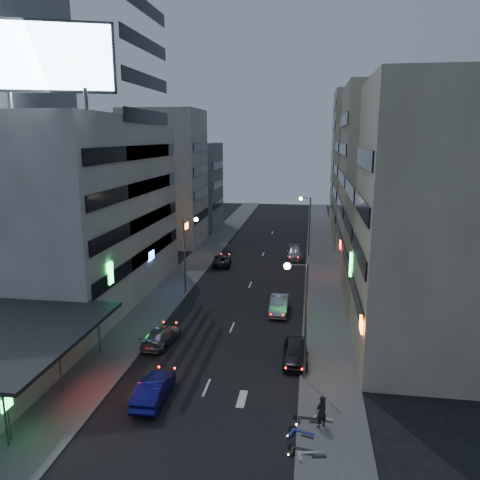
% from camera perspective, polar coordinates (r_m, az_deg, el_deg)
% --- Properties ---
extents(ground, '(180.00, 180.00, 0.00)m').
position_cam_1_polar(ground, '(28.88, -5.99, -21.39)').
color(ground, black).
rests_on(ground, ground).
extents(sidewalk_left, '(4.00, 120.00, 0.12)m').
position_cam_1_polar(sidewalk_left, '(57.32, -6.20, -3.80)').
color(sidewalk_left, '#4C4C4F').
rests_on(sidewalk_left, ground).
extents(sidewalk_right, '(4.00, 120.00, 0.12)m').
position_cam_1_polar(sidewalk_right, '(55.51, 10.03, -4.46)').
color(sidewalk_right, '#4C4C4F').
rests_on(sidewalk_right, ground).
extents(white_building, '(14.00, 24.00, 18.00)m').
position_cam_1_polar(white_building, '(49.57, -19.58, 3.57)').
color(white_building, silver).
rests_on(white_building, ground).
extents(grey_tower, '(10.00, 14.00, 34.00)m').
position_cam_1_polar(grey_tower, '(56.37, -27.00, 12.12)').
color(grey_tower, gray).
rests_on(grey_tower, ground).
extents(shophouse_near, '(10.00, 11.00, 20.00)m').
position_cam_1_polar(shophouse_near, '(35.25, 22.73, 1.60)').
color(shophouse_near, '#BAAE92').
rests_on(shophouse_near, ground).
extents(shophouse_mid, '(11.00, 12.00, 16.00)m').
position_cam_1_polar(shophouse_mid, '(46.75, 19.83, 1.81)').
color(shophouse_mid, tan).
rests_on(shophouse_mid, ground).
extents(shophouse_far, '(10.00, 14.00, 22.00)m').
position_cam_1_polar(shophouse_far, '(58.99, 17.21, 7.01)').
color(shophouse_far, '#BAAE92').
rests_on(shophouse_far, ground).
extents(far_left_a, '(11.00, 10.00, 20.00)m').
position_cam_1_polar(far_left_a, '(71.82, -9.14, 7.49)').
color(far_left_a, silver).
rests_on(far_left_a, ground).
extents(far_left_b, '(12.00, 10.00, 15.00)m').
position_cam_1_polar(far_left_b, '(84.60, -6.73, 6.59)').
color(far_left_b, gray).
rests_on(far_left_b, ground).
extents(far_right_a, '(11.00, 12.00, 18.00)m').
position_cam_1_polar(far_right_a, '(74.04, 15.85, 6.54)').
color(far_right_a, tan).
rests_on(far_right_a, ground).
extents(far_right_b, '(12.00, 12.00, 24.00)m').
position_cam_1_polar(far_right_b, '(87.76, 15.20, 9.41)').
color(far_right_b, '#BAAE92').
rests_on(far_right_b, ground).
extents(billboard, '(9.52, 3.75, 6.20)m').
position_cam_1_polar(billboard, '(38.76, -22.82, 19.87)').
color(billboard, '#595B60').
rests_on(billboard, white_building).
extents(street_lamp_right_near, '(1.60, 0.44, 8.02)m').
position_cam_1_polar(street_lamp_right_near, '(31.04, 7.36, -7.78)').
color(street_lamp_right_near, '#595B60').
rests_on(street_lamp_right_near, sidewalk_right).
extents(street_lamp_left, '(1.60, 0.44, 8.02)m').
position_cam_1_polar(street_lamp_left, '(47.98, -6.35, -0.47)').
color(street_lamp_left, '#595B60').
rests_on(street_lamp_left, sidewalk_left).
extents(street_lamp_right_far, '(1.60, 0.44, 8.02)m').
position_cam_1_polar(street_lamp_right_far, '(64.04, 8.16, 2.74)').
color(street_lamp_right_far, '#595B60').
rests_on(street_lamp_right_far, sidewalk_right).
extents(parked_car_right_near, '(1.94, 4.51, 1.52)m').
position_cam_1_polar(parked_car_right_near, '(35.15, 6.75, -13.42)').
color(parked_car_right_near, '#25252A').
rests_on(parked_car_right_near, ground).
extents(parked_car_right_mid, '(1.62, 4.63, 1.52)m').
position_cam_1_polar(parked_car_right_mid, '(44.06, 4.77, -7.88)').
color(parked_car_right_mid, '#A1A4A9').
rests_on(parked_car_right_mid, ground).
extents(parked_car_left, '(2.67, 4.91, 1.31)m').
position_cam_1_polar(parked_car_left, '(59.86, -2.22, -2.44)').
color(parked_car_left, '#2B2C31').
rests_on(parked_car_left, ground).
extents(parked_car_right_far, '(2.55, 5.32, 1.49)m').
position_cam_1_polar(parked_car_right_far, '(63.30, 6.68, -1.60)').
color(parked_car_right_far, '#92949A').
rests_on(parked_car_right_far, ground).
extents(road_car_blue, '(1.68, 4.63, 1.52)m').
position_cam_1_polar(road_car_blue, '(30.86, -10.47, -17.47)').
color(road_car_blue, navy).
rests_on(road_car_blue, ground).
extents(road_car_silver, '(2.42, 4.81, 1.34)m').
position_cam_1_polar(road_car_silver, '(38.23, -9.59, -11.44)').
color(road_car_silver, gray).
rests_on(road_car_silver, ground).
extents(person, '(0.83, 0.78, 1.91)m').
position_cam_1_polar(person, '(28.13, 9.89, -19.92)').
color(person, black).
rests_on(person, sidewalk_right).
extents(scooter_black_a, '(0.92, 1.92, 1.13)m').
position_cam_1_polar(scooter_black_a, '(26.59, 9.27, -23.04)').
color(scooter_black_a, black).
rests_on(scooter_black_a, sidewalk_right).
extents(scooter_silver_a, '(1.06, 2.14, 1.25)m').
position_cam_1_polar(scooter_silver_a, '(26.60, 10.24, -22.89)').
color(scooter_silver_a, '#A0A4A7').
rests_on(scooter_silver_a, sidewalk_right).
extents(scooter_blue, '(1.17, 2.03, 1.18)m').
position_cam_1_polar(scooter_blue, '(27.73, 9.22, -21.32)').
color(scooter_blue, navy).
rests_on(scooter_blue, sidewalk_right).
extents(scooter_black_b, '(0.70, 2.01, 1.22)m').
position_cam_1_polar(scooter_black_b, '(29.00, 9.97, -19.63)').
color(scooter_black_b, black).
rests_on(scooter_black_b, sidewalk_right).
extents(scooter_silver_b, '(0.93, 1.75, 1.02)m').
position_cam_1_polar(scooter_silver_b, '(29.14, 11.37, -19.77)').
color(scooter_silver_b, '#B1B2B9').
rests_on(scooter_silver_b, sidewalk_right).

